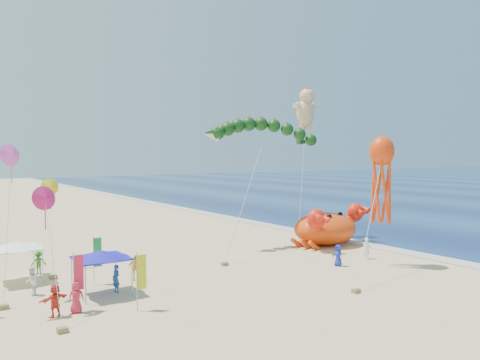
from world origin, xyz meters
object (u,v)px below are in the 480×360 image
Objects in this scene: dragon_kite at (262,134)px; canopy_white at (16,245)px; canopy_blue at (101,255)px; octopus_kite at (382,173)px; crab_inflatable at (326,227)px; cherub_kite at (306,108)px.

canopy_white is at bearing -178.31° from dragon_kite.
canopy_blue is (-17.49, -6.74, -7.93)m from dragon_kite.
octopus_kite is at bearing -24.84° from canopy_white.
octopus_kite reaches higher than canopy_blue.
dragon_kite reaches higher than canopy_white.
dragon_kite reaches higher than crab_inflatable.
cherub_kite reaches higher than crab_inflatable.
canopy_blue and canopy_white have the same top height.
dragon_kite is (-5.14, 3.22, 8.72)m from crab_inflatable.
octopus_kite is at bearing -107.74° from crab_inflatable.
cherub_kite is 27.83m from canopy_blue.
cherub_kite is (1.65, 4.62, 11.67)m from crab_inflatable.
canopy_blue is 7.14m from canopy_white.
dragon_kite reaches higher than canopy_blue.
crab_inflatable is 2.61× the size of canopy_blue.
cherub_kite reaches higher than canopy_white.
octopus_kite reaches higher than crab_inflatable.
cherub_kite is 1.56× the size of octopus_kite.
octopus_kite is at bearing -77.95° from dragon_kite.
canopy_white is at bearing -175.84° from cherub_kite.
canopy_blue is at bearing -161.44° from cherub_kite.
crab_inflatable is at bearing -109.66° from cherub_kite.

